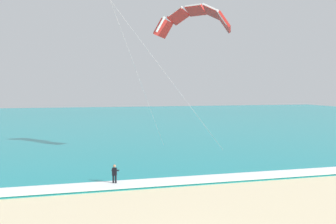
% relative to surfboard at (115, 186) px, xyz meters
% --- Properties ---
extents(sea, '(200.00, 120.00, 0.20)m').
position_rel_surfboard_xyz_m(sea, '(1.77, 58.55, 0.07)').
color(sea, teal).
rests_on(sea, ground).
extents(surf_foam, '(200.00, 2.34, 0.04)m').
position_rel_surfboard_xyz_m(surf_foam, '(1.77, -0.45, 0.19)').
color(surf_foam, white).
rests_on(surf_foam, sea).
extents(surfboard, '(1.00, 1.45, 0.09)m').
position_rel_surfboard_xyz_m(surfboard, '(0.00, 0.00, 0.00)').
color(surfboard, white).
rests_on(surfboard, ground).
extents(kitesurfer, '(0.66, 0.66, 1.69)m').
position_rel_surfboard_xyz_m(kitesurfer, '(0.01, 0.02, 0.91)').
color(kitesurfer, black).
rests_on(kitesurfer, ground).
extents(kite_primary, '(12.88, 12.28, 15.33)m').
position_rel_surfboard_xyz_m(kite_primary, '(9.54, 9.41, 15.13)').
color(kite_primary, red).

